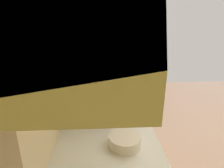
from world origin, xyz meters
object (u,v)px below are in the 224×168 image
at_px(bowl, 125,140).
at_px(kettle, 112,72).
at_px(oven_range, 104,90).
at_px(microwave, 103,91).

height_order(bowl, kettle, kettle).
bearing_deg(bowl, kettle, 0.00).
relative_size(oven_range, bowl, 5.41).
bearing_deg(microwave, oven_range, -0.91).
bearing_deg(microwave, kettle, -7.97).
bearing_deg(kettle, bowl, 180.00).
height_order(oven_range, microwave, microwave).
relative_size(bowl, kettle, 1.01).
distance_m(oven_range, bowl, 2.14).
bearing_deg(microwave, bowl, -166.09).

